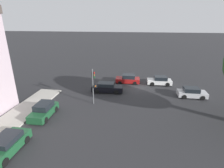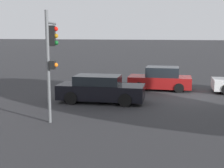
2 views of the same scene
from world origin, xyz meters
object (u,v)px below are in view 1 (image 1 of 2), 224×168
Objects in this scene: crossing_car_2 at (160,81)px; crossing_car_3 at (128,79)px; parked_car_0 at (44,110)px; traffic_signal at (93,81)px; crossing_car_0 at (107,88)px; crossing_car_1 at (192,93)px; parked_car_1 at (6,145)px.

crossing_car_3 is at bearing -2.18° from crossing_car_2.
parked_car_0 is at bearing 53.96° from crossing_car_3.
traffic_signal is 1.14× the size of parked_car_0.
crossing_car_3 is at bearing 51.27° from traffic_signal.
crossing_car_0 is 1.21× the size of crossing_car_1.
parked_car_0 reaches higher than crossing_car_1.
parked_car_1 is at bearing -1.98° from parked_car_0.
crossing_car_3 is at bearing 55.28° from crossing_car_0.
crossing_car_3 is at bearing 155.35° from parked_car_1.
crossing_car_2 is at bearing 143.36° from parked_car_1.
crossing_car_1 is 19.86m from parked_car_0.
parked_car_0 reaches higher than parked_car_1.
parked_car_0 is 0.96× the size of parked_car_1.
crossing_car_2 is 23.54m from parked_car_1.
crossing_car_0 is 1.11× the size of parked_car_1.
crossing_car_0 is at bearing 26.83° from crossing_car_2.
crossing_car_1 is at bearing 128.18° from parked_car_1.
crossing_car_0 reaches higher than crossing_car_1.
traffic_signal is 12.85m from crossing_car_2.
crossing_car_3 reaches higher than crossing_car_1.
crossing_car_2 reaches higher than crossing_car_1.
crossing_car_2 is (4.03, -4.67, 0.02)m from crossing_car_1.
parked_car_0 reaches higher than crossing_car_3.
crossing_car_0 is at bearing 179.39° from crossing_car_1.
crossing_car_2 is (-9.34, -8.51, -2.36)m from traffic_signal.
traffic_signal is 14.11m from crossing_car_1.
crossing_car_2 is at bearing 178.09° from crossing_car_3.
crossing_car_1 is at bearing 2.22° from traffic_signal.
crossing_car_2 is at bearing 131.41° from parked_car_0.
parked_car_1 is (14.07, 18.87, -0.00)m from crossing_car_2.
traffic_signal reaches higher than parked_car_0.
traffic_signal is at bearing 39.62° from crossing_car_2.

